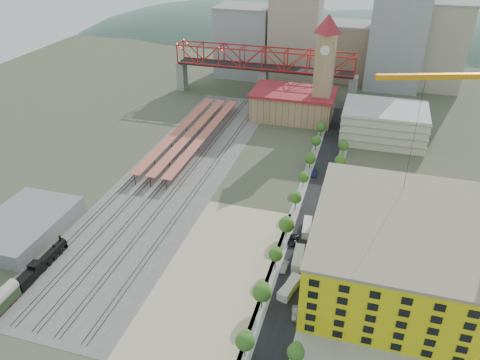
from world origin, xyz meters
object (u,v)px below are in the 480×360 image
(locomotive, at_px, (44,262))
(site_trailer_c, at_px, (298,258))
(site_trailer_d, at_px, (307,227))
(site_trailer_b, at_px, (290,288))
(site_trailer_a, at_px, (290,288))
(construction_building, at_px, (401,251))
(clock_tower, at_px, (325,60))

(locomotive, xyz_separation_m, site_trailer_c, (66.00, 21.77, -0.62))
(site_trailer_c, xyz_separation_m, site_trailer_d, (0.00, 15.20, -0.09))
(site_trailer_b, bearing_deg, site_trailer_c, 108.47)
(locomotive, bearing_deg, site_trailer_c, 18.25)
(site_trailer_a, bearing_deg, site_trailer_c, 101.00)
(construction_building, relative_size, site_trailer_a, 5.59)
(clock_tower, bearing_deg, site_trailer_c, -85.45)
(site_trailer_b, distance_m, site_trailer_d, 27.28)
(site_trailer_c, height_order, site_trailer_d, site_trailer_c)
(locomotive, relative_size, site_trailer_d, 2.28)
(clock_tower, bearing_deg, locomotive, -115.39)
(site_trailer_a, bearing_deg, site_trailer_d, 101.00)
(site_trailer_a, height_order, site_trailer_b, site_trailer_a)
(construction_building, xyz_separation_m, locomotive, (-92.00, -22.23, -7.44))
(clock_tower, distance_m, site_trailer_a, 116.07)
(locomotive, distance_m, site_trailer_c, 69.50)
(locomotive, relative_size, site_trailer_a, 2.34)
(site_trailer_b, bearing_deg, locomotive, -153.17)
(clock_tower, height_order, locomotive, clock_tower)
(clock_tower, bearing_deg, site_trailer_b, -85.93)
(site_trailer_b, bearing_deg, construction_building, 44.22)
(site_trailer_a, bearing_deg, site_trailer_b, -79.00)
(clock_tower, height_order, site_trailer_d, clock_tower)
(construction_building, xyz_separation_m, site_trailer_d, (-26.00, 14.74, -8.14))
(construction_building, bearing_deg, locomotive, -166.42)
(site_trailer_b, bearing_deg, site_trailer_d, 108.47)
(construction_building, relative_size, site_trailer_b, 5.61)
(clock_tower, distance_m, construction_building, 107.36)
(clock_tower, xyz_separation_m, locomotive, (-58.00, -122.23, -26.72))
(locomotive, height_order, site_trailer_d, locomotive)
(clock_tower, xyz_separation_m, site_trailer_a, (8.00, -112.49, -27.46))
(locomotive, bearing_deg, site_trailer_d, 29.25)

